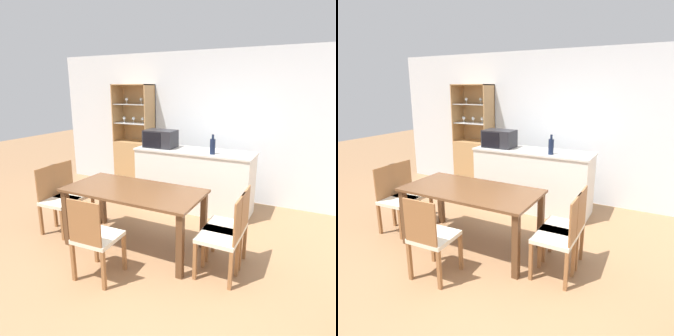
{
  "view_description": "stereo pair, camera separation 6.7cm",
  "coord_description": "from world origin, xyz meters",
  "views": [
    {
      "loc": [
        1.5,
        -2.42,
        1.93
      ],
      "look_at": [
        -0.31,
        1.18,
        0.85
      ],
      "focal_mm": 32.0,
      "sensor_mm": 36.0,
      "label": 1
    },
    {
      "loc": [
        1.56,
        -2.39,
        1.93
      ],
      "look_at": [
        -0.31,
        1.18,
        0.85
      ],
      "focal_mm": 32.0,
      "sensor_mm": 36.0,
      "label": 2
    }
  ],
  "objects": [
    {
      "name": "ground_plane",
      "position": [
        0.0,
        0.0,
        0.0
      ],
      "size": [
        18.0,
        18.0,
        0.0
      ],
      "primitive_type": "plane",
      "color": "#936B47"
    },
    {
      "name": "wall_back",
      "position": [
        0.0,
        2.63,
        1.27
      ],
      "size": [
        6.8,
        0.06,
        2.55
      ],
      "color": "silver",
      "rests_on": "ground_plane"
    },
    {
      "name": "kitchen_counter",
      "position": [
        -0.21,
        1.91,
        0.49
      ],
      "size": [
        1.9,
        0.6,
        0.98
      ],
      "color": "silver",
      "rests_on": "ground_plane"
    },
    {
      "name": "display_cabinet",
      "position": [
        -1.65,
        2.41,
        0.6
      ],
      "size": [
        0.73,
        0.4,
        2.0
      ],
      "color": "tan",
      "rests_on": "ground_plane"
    },
    {
      "name": "dining_table",
      "position": [
        -0.4,
        0.44,
        0.64
      ],
      "size": [
        1.67,
        0.82,
        0.75
      ],
      "color": "brown",
      "rests_on": "ground_plane"
    },
    {
      "name": "dining_chair_side_right_near",
      "position": [
        0.76,
        0.32,
        0.46
      ],
      "size": [
        0.41,
        0.41,
        0.91
      ],
      "rotation": [
        0.0,
        0.0,
        1.57
      ],
      "color": "beige",
      "rests_on": "ground_plane"
    },
    {
      "name": "dining_chair_side_right_far",
      "position": [
        0.76,
        0.57,
        0.46
      ],
      "size": [
        0.42,
        0.42,
        0.91
      ],
      "rotation": [
        0.0,
        0.0,
        1.58
      ],
      "color": "beige",
      "rests_on": "ground_plane"
    },
    {
      "name": "dining_chair_side_left_near",
      "position": [
        -1.56,
        0.32,
        0.46
      ],
      "size": [
        0.43,
        0.43,
        0.91
      ],
      "rotation": [
        0.0,
        0.0,
        -1.52
      ],
      "color": "beige",
      "rests_on": "ground_plane"
    },
    {
      "name": "dining_chair_side_left_far",
      "position": [
        -1.56,
        0.57,
        0.46
      ],
      "size": [
        0.43,
        0.43,
        0.91
      ],
      "rotation": [
        0.0,
        0.0,
        -1.62
      ],
      "color": "beige",
      "rests_on": "ground_plane"
    },
    {
      "name": "dining_chair_head_near",
      "position": [
        -0.4,
        -0.29,
        0.46
      ],
      "size": [
        0.43,
        0.43,
        0.91
      ],
      "rotation": [
        0.0,
        0.0,
        0.04
      ],
      "color": "beige",
      "rests_on": "ground_plane"
    },
    {
      "name": "microwave",
      "position": [
        -0.81,
        1.9,
        1.12
      ],
      "size": [
        0.51,
        0.34,
        0.29
      ],
      "color": "#232328",
      "rests_on": "kitchen_counter"
    },
    {
      "name": "wine_bottle",
      "position": [
        0.14,
        1.76,
        1.1
      ],
      "size": [
        0.08,
        0.08,
        0.3
      ],
      "color": "#141E38",
      "rests_on": "kitchen_counter"
    }
  ]
}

